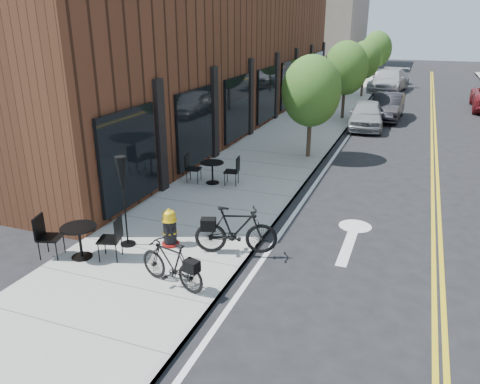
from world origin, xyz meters
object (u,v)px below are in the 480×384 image
at_px(parked_car_b, 387,107).
at_px(fire_hydrant, 170,228).
at_px(bicycle_right, 236,230).
at_px(patio_umbrella, 122,183).
at_px(parked_car_a, 366,115).
at_px(bistro_set_b, 80,237).
at_px(bicycle_left, 171,264).
at_px(parked_car_c, 389,80).
at_px(bistro_set_c, 212,169).

bearing_deg(parked_car_b, fire_hydrant, -98.62).
height_order(bicycle_right, parked_car_b, parked_car_b).
height_order(fire_hydrant, patio_umbrella, patio_umbrella).
bearing_deg(fire_hydrant, parked_car_a, 98.33).
xyz_separation_m(bistro_set_b, patio_umbrella, (0.60, 0.90, 1.05)).
bearing_deg(bistro_set_b, bicycle_right, 7.68).
height_order(bicycle_right, bistro_set_b, bicycle_right).
height_order(fire_hydrant, bicycle_left, bicycle_left).
height_order(fire_hydrant, parked_car_c, parked_car_c).
bearing_deg(parked_car_b, parked_car_c, 96.38).
bearing_deg(bicycle_right, fire_hydrant, 78.09).
distance_m(fire_hydrant, bistro_set_c, 4.47).
xyz_separation_m(parked_car_a, parked_car_c, (0.05, 13.50, 0.12)).
xyz_separation_m(patio_umbrella, parked_car_c, (3.70, 28.84, -0.86)).
distance_m(bicycle_right, parked_car_c, 28.34).
relative_size(fire_hydrant, bistro_set_b, 0.49).
bearing_deg(parked_car_a, bistro_set_b, -109.18).
distance_m(patio_umbrella, parked_car_c, 29.09).
bearing_deg(parked_car_c, bicycle_left, -85.85).
height_order(bistro_set_c, parked_car_c, parked_car_c).
distance_m(bistro_set_b, parked_car_b, 19.56).
bearing_deg(parked_car_b, bistro_set_b, -102.35).
height_order(bicycle_left, bistro_set_b, bistro_set_b).
xyz_separation_m(fire_hydrant, parked_car_b, (3.48, 17.65, 0.13)).
relative_size(bicycle_left, parked_car_b, 0.39).
bearing_deg(bistro_set_c, fire_hydrant, -87.45).
bearing_deg(parked_car_b, parked_car_a, -103.81).
relative_size(parked_car_a, parked_car_c, 0.72).
height_order(bistro_set_c, parked_car_b, parked_car_b).
bearing_deg(parked_car_a, fire_hydrant, -104.74).
relative_size(bistro_set_c, parked_car_c, 0.31).
bearing_deg(bicycle_right, patio_umbrella, 83.44).
height_order(fire_hydrant, bistro_set_c, bistro_set_c).
distance_m(bicycle_right, patio_umbrella, 2.76).
height_order(patio_umbrella, parked_car_a, patio_umbrella).
height_order(bistro_set_c, patio_umbrella, patio_umbrella).
relative_size(bistro_set_c, parked_car_a, 0.43).
relative_size(fire_hydrant, bistro_set_c, 0.53).
bearing_deg(parked_car_c, fire_hydrant, -87.83).
bearing_deg(bistro_set_b, bicycle_left, -23.98).
height_order(bistro_set_b, bistro_set_c, bistro_set_b).
xyz_separation_m(bicycle_left, parked_car_b, (2.58, 19.21, 0.08)).
xyz_separation_m(bicycle_right, parked_car_b, (1.90, 17.47, 0.01)).
bearing_deg(patio_umbrella, bistro_set_c, 89.16).
xyz_separation_m(fire_hydrant, parked_car_c, (2.76, 28.49, 0.25)).
bearing_deg(bicycle_right, bistro_set_b, 96.20).
relative_size(parked_car_a, parked_car_b, 0.96).
bearing_deg(fire_hydrant, patio_umbrella, -141.15).
relative_size(bistro_set_c, parked_car_b, 0.42).
height_order(bistro_set_b, parked_car_b, parked_car_b).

